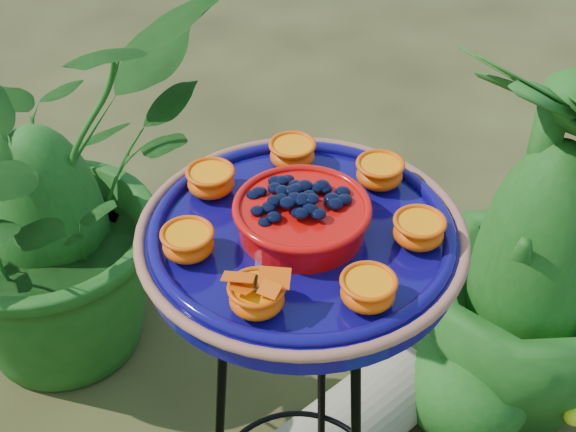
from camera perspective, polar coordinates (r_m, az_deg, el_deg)
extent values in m
torus|color=black|center=(1.16, 0.96, -3.06)|extent=(0.32, 0.32, 0.02)
cylinder|color=black|center=(1.58, 2.41, -11.50)|extent=(0.04, 0.09, 0.88)
cylinder|color=#0C0758|center=(1.14, 0.97, -1.88)|extent=(0.56, 0.56, 0.04)
torus|color=#9E5E47|center=(1.13, 0.98, -1.19)|extent=(0.47, 0.47, 0.02)
torus|color=#0C0758|center=(1.13, 0.99, -1.04)|extent=(0.43, 0.43, 0.02)
cylinder|color=#BD0907|center=(1.11, 1.00, -0.25)|extent=(0.22, 0.22, 0.04)
torus|color=#BD0907|center=(1.10, 1.01, 0.63)|extent=(0.19, 0.19, 0.01)
ellipsoid|color=black|center=(1.10, 1.01, 0.87)|extent=(0.16, 0.16, 0.03)
ellipsoid|color=#EA3B02|center=(1.11, 9.26, -1.20)|extent=(0.07, 0.07, 0.03)
cylinder|color=orange|center=(1.10, 9.35, -0.51)|extent=(0.06, 0.06, 0.01)
ellipsoid|color=#EA3B02|center=(1.21, 6.52, 2.91)|extent=(0.07, 0.07, 0.03)
cylinder|color=orange|center=(1.20, 6.58, 3.58)|extent=(0.06, 0.06, 0.01)
ellipsoid|color=#EA3B02|center=(1.25, 0.31, 4.31)|extent=(0.07, 0.07, 0.03)
cylinder|color=orange|center=(1.24, 0.31, 4.98)|extent=(0.06, 0.06, 0.01)
ellipsoid|color=#EA3B02|center=(1.19, -5.50, 2.35)|extent=(0.07, 0.07, 0.03)
cylinder|color=orange|center=(1.18, -5.55, 3.03)|extent=(0.06, 0.06, 0.01)
ellipsoid|color=#EA3B02|center=(1.09, -7.11, -2.05)|extent=(0.07, 0.07, 0.03)
cylinder|color=orange|center=(1.08, -7.18, -1.35)|extent=(0.06, 0.06, 0.01)
ellipsoid|color=#EA3B02|center=(1.01, -2.23, -5.92)|extent=(0.07, 0.07, 0.03)
cylinder|color=orange|center=(0.99, -2.26, -5.21)|extent=(0.06, 0.06, 0.01)
ellipsoid|color=#EA3B02|center=(1.02, 5.69, -5.46)|extent=(0.07, 0.07, 0.03)
cylinder|color=orange|center=(1.01, 5.76, -4.75)|extent=(0.06, 0.06, 0.01)
cylinder|color=black|center=(0.99, -2.27, -4.80)|extent=(0.01, 0.03, 0.00)
cube|color=#F25604|center=(0.99, -3.54, -4.35)|extent=(0.04, 0.03, 0.01)
cube|color=#F25604|center=(0.99, -0.99, -4.42)|extent=(0.04, 0.03, 0.01)
imported|color=#174C14|center=(2.04, -17.06, 1.88)|extent=(1.11, 1.14, 0.97)
imported|color=#174C14|center=(1.88, 17.49, -2.05)|extent=(0.74, 0.74, 0.95)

